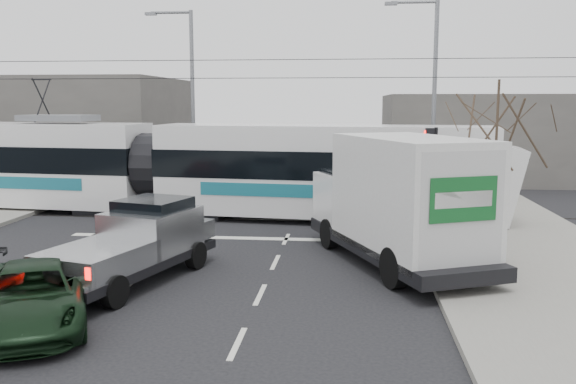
# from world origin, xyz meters

# --- Properties ---
(ground) EXTENTS (120.00, 120.00, 0.00)m
(ground) POSITION_xyz_m (0.00, 0.00, 0.00)
(ground) COLOR black
(ground) RESTS_ON ground
(rails) EXTENTS (60.00, 1.60, 0.03)m
(rails) POSITION_xyz_m (0.00, 10.00, 0.01)
(rails) COLOR #33302D
(rails) RESTS_ON ground
(building_left) EXTENTS (14.00, 10.00, 6.00)m
(building_left) POSITION_xyz_m (-14.00, 22.00, 3.00)
(building_left) COLOR #635E59
(building_left) RESTS_ON ground
(building_right) EXTENTS (12.00, 10.00, 5.00)m
(building_right) POSITION_xyz_m (12.00, 24.00, 2.50)
(building_right) COLOR #635E59
(building_right) RESTS_ON ground
(bare_tree) EXTENTS (2.40, 2.40, 5.00)m
(bare_tree) POSITION_xyz_m (7.60, 2.50, 3.79)
(bare_tree) COLOR #47382B
(bare_tree) RESTS_ON ground
(traffic_signal) EXTENTS (0.44, 0.44, 3.60)m
(traffic_signal) POSITION_xyz_m (6.47, 6.50, 2.74)
(traffic_signal) COLOR black
(traffic_signal) RESTS_ON ground
(street_lamp_near) EXTENTS (2.38, 0.25, 9.00)m
(street_lamp_near) POSITION_xyz_m (7.31, 14.00, 5.11)
(street_lamp_near) COLOR slate
(street_lamp_near) RESTS_ON ground
(street_lamp_far) EXTENTS (2.38, 0.25, 9.00)m
(street_lamp_far) POSITION_xyz_m (-4.19, 16.00, 5.11)
(street_lamp_far) COLOR slate
(street_lamp_far) RESTS_ON ground
(catenary) EXTENTS (60.00, 0.20, 7.00)m
(catenary) POSITION_xyz_m (0.00, 10.00, 3.88)
(catenary) COLOR black
(catenary) RESTS_ON ground
(tram) EXTENTS (27.06, 5.40, 5.50)m
(tram) POSITION_xyz_m (-4.25, 10.24, 1.95)
(tram) COLOR white
(tram) RESTS_ON ground
(silver_pickup) EXTENTS (3.37, 5.84, 2.01)m
(silver_pickup) POSITION_xyz_m (-1.63, 1.01, 1.00)
(silver_pickup) COLOR black
(silver_pickup) RESTS_ON ground
(box_truck) EXTENTS (5.17, 7.70, 3.65)m
(box_truck) POSITION_xyz_m (5.17, 3.05, 1.80)
(box_truck) COLOR black
(box_truck) RESTS_ON ground
(navy_pickup) EXTENTS (2.75, 4.89, 1.95)m
(navy_pickup) POSITION_xyz_m (5.43, 4.63, 0.96)
(navy_pickup) COLOR black
(navy_pickup) RESTS_ON ground
(green_car) EXTENTS (3.73, 4.99, 1.26)m
(green_car) POSITION_xyz_m (-2.63, -2.49, 0.63)
(green_car) COLOR black
(green_car) RESTS_ON ground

